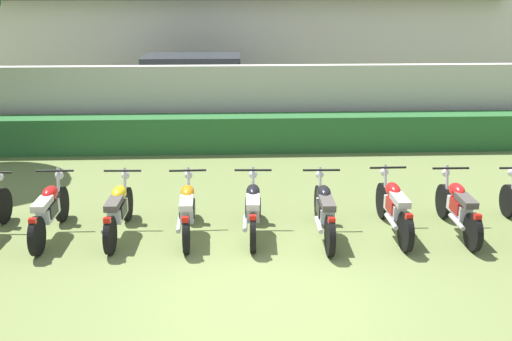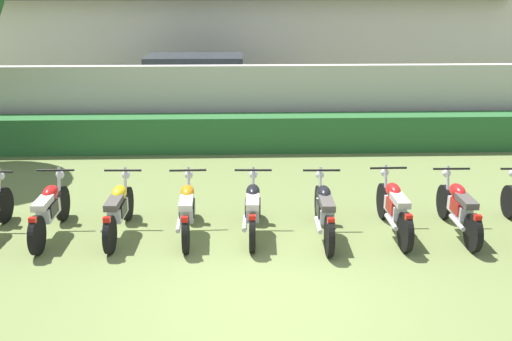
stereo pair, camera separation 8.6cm
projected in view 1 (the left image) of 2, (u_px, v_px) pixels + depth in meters
ground at (264, 298)px, 7.54m from camera, size 60.00×60.00×0.00m
compound_wall at (246, 105)px, 14.57m from camera, size 18.92×0.30×1.93m
hedge_row at (247, 133)px, 14.06m from camera, size 15.13×0.70×0.85m
parked_car at (198, 89)px, 16.90m from camera, size 4.51×2.10×1.89m
motorcycle_in_row_1 at (49, 210)px, 9.24m from camera, size 0.60×1.91×0.95m
motorcycle_in_row_2 at (118, 210)px, 9.29m from camera, size 0.60×1.87×0.94m
motorcycle_in_row_3 at (187, 209)px, 9.31m from camera, size 0.60×1.86×0.94m
motorcycle_in_row_4 at (253, 208)px, 9.33m from camera, size 0.60×1.82×0.95m
motorcycle_in_row_5 at (324, 210)px, 9.25m from camera, size 0.60×1.94×0.96m
motorcycle_in_row_6 at (394, 207)px, 9.38m from camera, size 0.60×1.93×0.96m
motorcycle_in_row_7 at (458, 207)px, 9.40m from camera, size 0.60×1.89×0.95m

